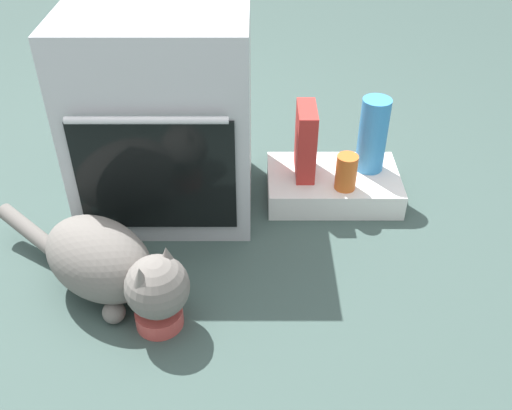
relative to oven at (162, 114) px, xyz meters
The scene contains 8 objects.
ground 0.55m from the oven, 88.04° to the right, with size 8.00×8.00×0.00m, color #384C47.
oven is the anchor object (origin of this frame).
pantry_cabinet 0.72m from the oven, ahead, with size 0.52×0.33×0.10m, color white.
food_bowl 0.74m from the oven, 86.63° to the right, with size 0.15×0.15×0.09m.
cat 0.60m from the oven, 102.51° to the right, with size 0.73×0.55×0.28m.
cereal_box 0.54m from the oven, ahead, with size 0.07×0.18×0.28m, color #B72D28.
water_bottle 0.80m from the oven, ahead, with size 0.11×0.11×0.30m, color #388CD1.
sauce_jar 0.71m from the oven, ahead, with size 0.08×0.08×0.14m, color #D16023.
Camera 1 is at (0.32, -1.45, 1.36)m, focal length 40.27 mm.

